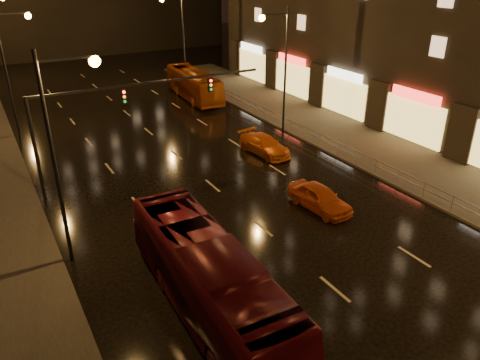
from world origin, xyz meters
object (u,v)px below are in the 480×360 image
(taxi_far, at_px, (264,145))
(taxi_near, at_px, (320,198))
(bus_red, at_px, (209,278))
(bus_curb, at_px, (194,84))

(taxi_far, bearing_deg, taxi_near, -107.98)
(bus_red, relative_size, taxi_far, 2.51)
(bus_red, height_order, taxi_far, bus_red)
(bus_red, bearing_deg, bus_curb, 67.71)
(bus_curb, bearing_deg, taxi_far, -92.31)
(bus_curb, height_order, taxi_far, bus_curb)
(taxi_near, xyz_separation_m, taxi_far, (1.85, 8.84, -0.05))
(bus_curb, xyz_separation_m, taxi_far, (-1.88, -16.54, -0.80))
(bus_red, bearing_deg, taxi_far, 51.49)
(taxi_near, relative_size, taxi_far, 0.91)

